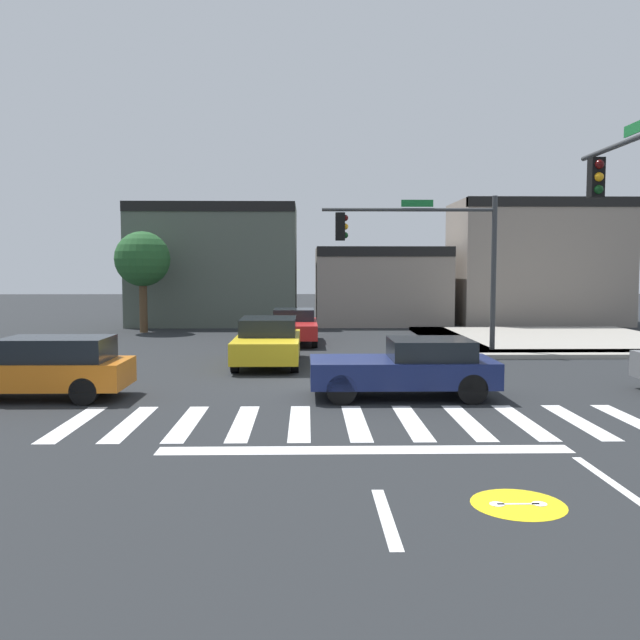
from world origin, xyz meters
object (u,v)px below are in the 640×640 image
at_px(car_yellow, 268,341).
at_px(car_orange, 33,368).
at_px(traffic_signal_northeast, 425,244).
at_px(car_navy, 408,367).
at_px(car_red, 294,326).
at_px(roadside_tree, 142,260).

xyz_separation_m(car_yellow, car_orange, (-5.04, -5.47, -0.01)).
bearing_deg(car_yellow, traffic_signal_northeast, 114.91).
bearing_deg(car_orange, car_yellow, -132.68).
distance_m(traffic_signal_northeast, car_yellow, 6.57).
bearing_deg(car_yellow, car_navy, 32.98).
distance_m(car_navy, car_red, 11.76).
height_order(car_yellow, car_red, car_yellow).
bearing_deg(car_navy, roadside_tree, -58.21).
distance_m(traffic_signal_northeast, car_orange, 13.36).
height_order(car_yellow, car_navy, car_yellow).
distance_m(car_yellow, roadside_tree, 12.56).
bearing_deg(roadside_tree, car_yellow, -58.83).
relative_size(traffic_signal_northeast, roadside_tree, 1.29).
distance_m(car_navy, roadside_tree, 18.95).
relative_size(traffic_signal_northeast, car_orange, 1.29).
height_order(car_orange, car_navy, car_orange).
relative_size(car_navy, car_red, 0.96).
bearing_deg(traffic_signal_northeast, car_yellow, 24.91).
distance_m(car_orange, roadside_tree, 16.25).
relative_size(car_navy, roadside_tree, 0.90).
distance_m(traffic_signal_northeast, roadside_tree, 14.15).
bearing_deg(roadside_tree, traffic_signal_northeast, -34.75).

